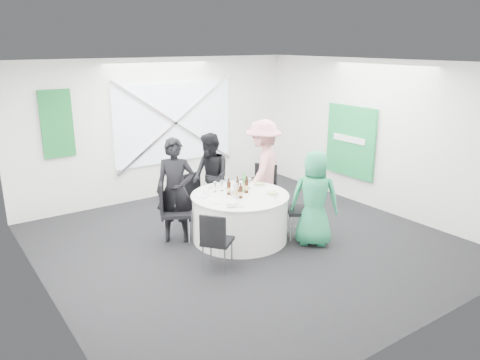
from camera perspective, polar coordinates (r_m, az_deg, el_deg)
floor at (r=7.54m, az=0.88°, el=-7.66°), size 6.00×6.00×0.00m
ceiling at (r=6.89m, az=0.98°, el=14.12°), size 6.00×6.00×0.00m
wall_back at (r=9.62m, az=-9.67°, el=6.17°), size 6.00×0.00×6.00m
wall_front at (r=5.08m, az=21.27°, el=-4.08°), size 6.00×0.00×6.00m
wall_left at (r=5.91m, az=-23.36°, el=-1.47°), size 0.00×6.00×6.00m
wall_right at (r=9.13m, az=16.42°, el=5.19°), size 0.00×6.00×6.00m
window_panel at (r=9.70m, az=-7.99°, el=6.93°), size 2.60×0.03×1.60m
window_brace_a at (r=9.66m, az=-7.88°, el=6.90°), size 2.63×0.05×1.84m
window_brace_b at (r=9.66m, az=-7.88°, el=6.90°), size 2.63×0.05×1.84m
green_banner at (r=8.87m, az=-21.40°, el=6.38°), size 0.55×0.04×1.20m
green_sign at (r=9.50m, az=13.29°, el=4.61°), size 0.05×1.20×1.40m
banquet_table at (r=7.54m, az=0.00°, el=-4.52°), size 1.56×1.56×0.76m
chair_back at (r=8.42m, az=-5.44°, el=-1.58°), size 0.41×0.42×0.83m
chair_back_left at (r=7.45m, az=-8.50°, el=-3.24°), size 0.63×0.62×1.01m
chair_back_right at (r=8.46m, az=2.87°, el=-0.84°), size 0.61×0.61×0.97m
chair_front_right at (r=7.56m, az=8.26°, el=-2.95°), size 0.64×0.63×1.00m
chair_front_left at (r=6.47m, az=-3.01°, el=-7.06°), size 0.55×0.55×0.86m
person_man_back_left at (r=7.43m, az=-7.86°, el=-1.28°), size 0.73×0.67×1.67m
person_man_back at (r=8.31m, az=-3.62°, el=0.37°), size 0.49×0.80×1.56m
person_woman_pink at (r=8.43m, az=2.84°, el=1.37°), size 1.25×1.08×1.78m
person_woman_green at (r=7.34m, az=9.09°, el=-2.23°), size 0.87×0.86×1.51m
plate_back at (r=7.84m, az=-2.80°, el=-0.73°), size 0.26×0.26×0.01m
plate_back_left at (r=7.37m, az=-4.66°, el=-1.90°), size 0.26×0.26×0.01m
plate_back_right at (r=7.89m, az=2.36°, el=-0.54°), size 0.26×0.26×0.04m
plate_front_right at (r=7.41m, az=3.96°, el=-1.72°), size 0.26×0.26×0.04m
plate_front_left at (r=6.95m, az=-0.57°, el=-2.99°), size 0.26×0.26×0.01m
napkin at (r=6.89m, az=-0.95°, el=-2.85°), size 0.23×0.22×0.05m
beer_bottle_a at (r=7.39m, az=-1.36°, el=-1.03°), size 0.06×0.06×0.26m
beer_bottle_b at (r=7.50m, az=-0.33°, el=-0.75°), size 0.06×0.06×0.26m
beer_bottle_c at (r=7.47m, az=0.81°, el=-0.77°), size 0.06×0.06×0.28m
beer_bottle_d at (r=7.22m, az=0.09°, el=-1.52°), size 0.06×0.06×0.25m
green_water_bottle at (r=7.49m, az=0.57°, el=-0.53°), size 0.08×0.08×0.33m
clear_water_bottle at (r=7.22m, az=-0.58°, el=-1.34°), size 0.08×0.08×0.29m
wine_glass_a at (r=7.05m, az=-1.01°, el=-1.69°), size 0.07×0.07×0.17m
wine_glass_b at (r=7.57m, az=-2.22°, el=-0.42°), size 0.07×0.07×0.17m
wine_glass_c at (r=7.68m, az=-1.63°, el=-0.16°), size 0.07×0.07×0.17m
wine_glass_d at (r=7.69m, az=1.21°, el=-0.13°), size 0.07×0.07×0.17m
wine_glass_e at (r=7.52m, az=-3.05°, el=-0.55°), size 0.07×0.07×0.17m
fork_a at (r=7.84m, az=2.73°, el=-0.75°), size 0.09×0.14×0.01m
knife_a at (r=7.96m, az=0.33°, el=-0.46°), size 0.09×0.13×0.01m
fork_b at (r=7.50m, az=-4.37°, el=-1.58°), size 0.08×0.14×0.01m
knife_b at (r=7.26m, az=-4.31°, el=-2.20°), size 0.10×0.13×0.01m
fork_c at (r=6.98m, az=-2.79°, el=-2.95°), size 0.10×0.13×0.01m
knife_c at (r=6.87m, az=-0.15°, el=-3.26°), size 0.10×0.13×0.01m
fork_d at (r=7.94m, az=-1.32°, el=-0.52°), size 0.15×0.02×0.01m
knife_d at (r=7.75m, az=-3.43°, el=-0.96°), size 0.15×0.02×0.01m
fork_e at (r=7.27m, az=4.32°, el=-2.19°), size 0.10×0.13×0.01m
knife_e at (r=7.58m, az=4.21°, el=-1.40°), size 0.10×0.13×0.01m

